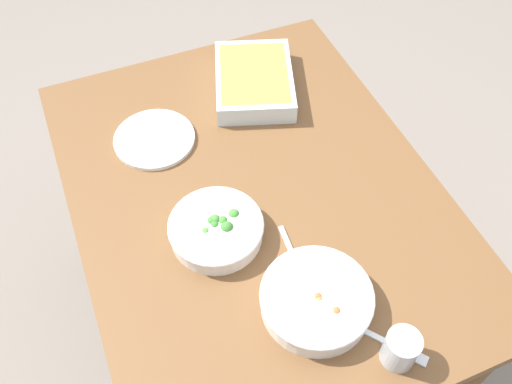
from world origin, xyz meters
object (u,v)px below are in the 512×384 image
side_plate (154,139)px  baking_dish (254,80)px  spoon_by_stew (297,265)px  broccoli_bowl (216,229)px  fork_on_table (393,345)px  stew_bowl (315,300)px  drink_cup (400,350)px

side_plate → baking_dish: bearing=-74.9°
spoon_by_stew → broccoli_bowl: bearing=43.6°
broccoli_bowl → side_plate: broccoli_bowl is taller
spoon_by_stew → fork_on_table: 0.27m
side_plate → spoon_by_stew: bearing=-159.0°
stew_bowl → side_plate: stew_bowl is taller
baking_dish → broccoli_bowl: bearing=148.0°
side_plate → broccoli_bowl: bearing=-171.7°
broccoli_bowl → side_plate: (0.36, 0.05, -0.02)m
baking_dish → fork_on_table: (-0.84, 0.03, -0.03)m
drink_cup → side_plate: (0.78, 0.29, -0.03)m
drink_cup → spoon_by_stew: bearing=20.2°
spoon_by_stew → fork_on_table: size_ratio=1.17×
drink_cup → fork_on_table: bearing=-12.7°
stew_bowl → broccoli_bowl: same height
baking_dish → fork_on_table: 0.84m
baking_dish → side_plate: size_ratio=1.61×
baking_dish → fork_on_table: size_ratio=2.36×
stew_bowl → baking_dish: bearing=-11.6°
broccoli_bowl → fork_on_table: broccoli_bowl is taller
broccoli_bowl → baking_dish: size_ratio=0.64×
fork_on_table → spoon_by_stew: bearing=22.9°
baking_dish → spoon_by_stew: size_ratio=2.02×
stew_bowl → fork_on_table: size_ratio=1.64×
stew_bowl → side_plate: (0.61, 0.19, -0.03)m
baking_dish → drink_cup: size_ratio=4.18×
broccoli_bowl → fork_on_table: bearing=-148.2°
broccoli_bowl → baking_dish: (0.44, -0.28, 0.00)m
broccoli_bowl → drink_cup: size_ratio=2.66×
broccoli_bowl → side_plate: bearing=8.3°
baking_dish → spoon_by_stew: (-0.59, 0.14, -0.03)m
drink_cup → baking_dish: bearing=-2.4°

